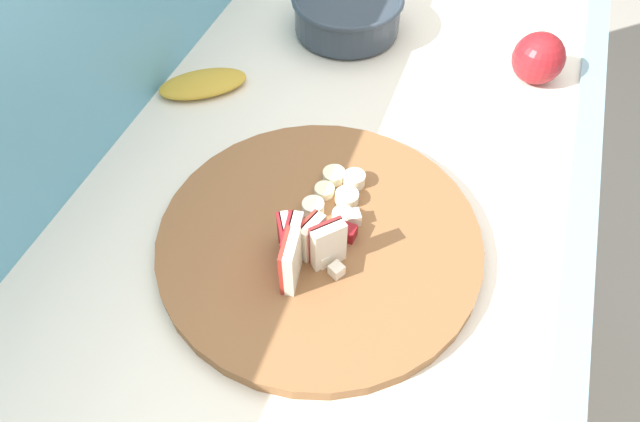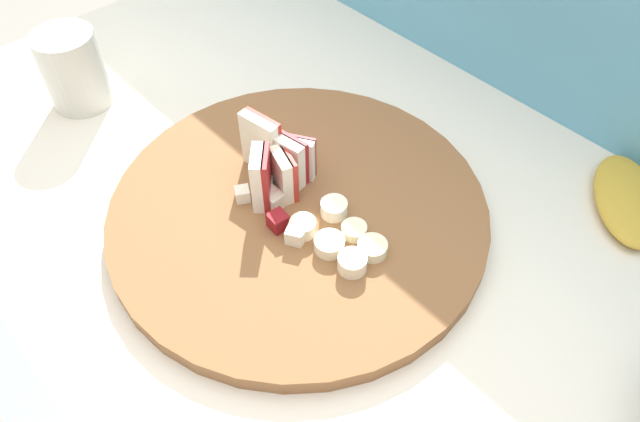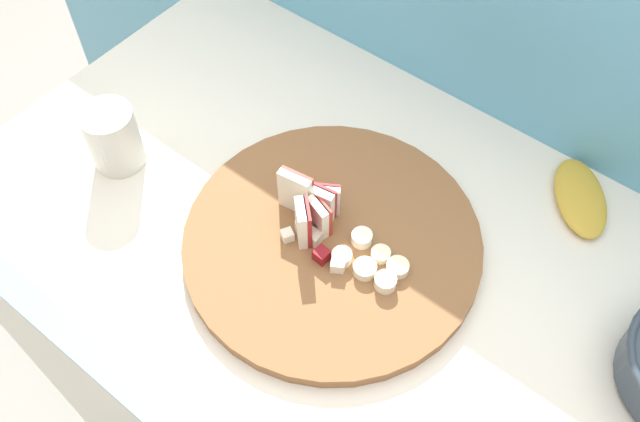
{
  "view_description": "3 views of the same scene",
  "coord_description": "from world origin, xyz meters",
  "px_view_note": "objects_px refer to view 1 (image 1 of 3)",
  "views": [
    {
      "loc": [
        -0.5,
        -0.15,
        1.51
      ],
      "look_at": [
        -0.1,
        -0.01,
        0.99
      ],
      "focal_mm": 32.69,
      "sensor_mm": 36.0,
      "label": 1
    },
    {
      "loc": [
        0.21,
        -0.26,
        1.41
      ],
      "look_at": [
        -0.07,
        -0.01,
        0.98
      ],
      "focal_mm": 33.28,
      "sensor_mm": 36.0,
      "label": 2
    },
    {
      "loc": [
        0.18,
        -0.39,
        1.7
      ],
      "look_at": [
        -0.13,
        0.0,
        0.98
      ],
      "focal_mm": 38.42,
      "sensor_mm": 36.0,
      "label": 3
    }
  ],
  "objects_px": {
    "banana_slice_rows": "(337,194)",
    "whole_apple": "(538,58)",
    "cutting_board": "(319,240)",
    "apple_dice_pile": "(329,243)",
    "ceramic_bowl": "(347,12)",
    "banana_peel": "(203,84)",
    "apple_wedge_fan": "(301,246)"
  },
  "relations": [
    {
      "from": "cutting_board",
      "to": "banana_peel",
      "type": "distance_m",
      "value": 0.35
    },
    {
      "from": "apple_dice_pile",
      "to": "banana_slice_rows",
      "type": "xyz_separation_m",
      "value": [
        0.08,
        0.02,
        -0.0
      ]
    },
    {
      "from": "cutting_board",
      "to": "whole_apple",
      "type": "height_order",
      "value": "whole_apple"
    },
    {
      "from": "banana_slice_rows",
      "to": "ceramic_bowl",
      "type": "bearing_deg",
      "value": 15.66
    },
    {
      "from": "cutting_board",
      "to": "ceramic_bowl",
      "type": "distance_m",
      "value": 0.45
    },
    {
      "from": "cutting_board",
      "to": "apple_dice_pile",
      "type": "relative_size",
      "value": 3.93
    },
    {
      "from": "apple_wedge_fan",
      "to": "apple_dice_pile",
      "type": "bearing_deg",
      "value": -40.18
    },
    {
      "from": "banana_slice_rows",
      "to": "cutting_board",
      "type": "bearing_deg",
      "value": 178.51
    },
    {
      "from": "apple_dice_pile",
      "to": "cutting_board",
      "type": "bearing_deg",
      "value": 52.3
    },
    {
      "from": "apple_dice_pile",
      "to": "banana_peel",
      "type": "height_order",
      "value": "apple_dice_pile"
    },
    {
      "from": "banana_peel",
      "to": "whole_apple",
      "type": "distance_m",
      "value": 0.51
    },
    {
      "from": "banana_slice_rows",
      "to": "whole_apple",
      "type": "relative_size",
      "value": 1.15
    },
    {
      "from": "apple_wedge_fan",
      "to": "whole_apple",
      "type": "relative_size",
      "value": 1.12
    },
    {
      "from": "apple_wedge_fan",
      "to": "cutting_board",
      "type": "bearing_deg",
      "value": -9.76
    },
    {
      "from": "apple_dice_pile",
      "to": "banana_peel",
      "type": "relative_size",
      "value": 0.73
    },
    {
      "from": "ceramic_bowl",
      "to": "whole_apple",
      "type": "xyz_separation_m",
      "value": [
        -0.03,
        -0.31,
        0.0
      ]
    },
    {
      "from": "cutting_board",
      "to": "apple_dice_pile",
      "type": "bearing_deg",
      "value": -127.7
    },
    {
      "from": "apple_dice_pile",
      "to": "apple_wedge_fan",
      "type": "bearing_deg",
      "value": 139.82
    },
    {
      "from": "cutting_board",
      "to": "ceramic_bowl",
      "type": "relative_size",
      "value": 2.1
    },
    {
      "from": "apple_wedge_fan",
      "to": "banana_slice_rows",
      "type": "xyz_separation_m",
      "value": [
        0.1,
        -0.01,
        -0.02
      ]
    },
    {
      "from": "apple_wedge_fan",
      "to": "whole_apple",
      "type": "xyz_separation_m",
      "value": [
        0.45,
        -0.22,
        -0.01
      ]
    },
    {
      "from": "apple_dice_pile",
      "to": "whole_apple",
      "type": "distance_m",
      "value": 0.47
    },
    {
      "from": "ceramic_bowl",
      "to": "whole_apple",
      "type": "relative_size",
      "value": 2.35
    },
    {
      "from": "ceramic_bowl",
      "to": "banana_peel",
      "type": "distance_m",
      "value": 0.27
    },
    {
      "from": "apple_dice_pile",
      "to": "ceramic_bowl",
      "type": "relative_size",
      "value": 0.53
    },
    {
      "from": "ceramic_bowl",
      "to": "banana_peel",
      "type": "xyz_separation_m",
      "value": [
        -0.22,
        0.16,
        -0.03
      ]
    },
    {
      "from": "cutting_board",
      "to": "apple_dice_pile",
      "type": "distance_m",
      "value": 0.03
    },
    {
      "from": "cutting_board",
      "to": "banana_peel",
      "type": "relative_size",
      "value": 2.88
    },
    {
      "from": "banana_slice_rows",
      "to": "ceramic_bowl",
      "type": "height_order",
      "value": "ceramic_bowl"
    },
    {
      "from": "banana_slice_rows",
      "to": "whole_apple",
      "type": "bearing_deg",
      "value": -30.62
    },
    {
      "from": "apple_dice_pile",
      "to": "ceramic_bowl",
      "type": "height_order",
      "value": "ceramic_bowl"
    },
    {
      "from": "apple_dice_pile",
      "to": "ceramic_bowl",
      "type": "distance_m",
      "value": 0.47
    }
  ]
}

